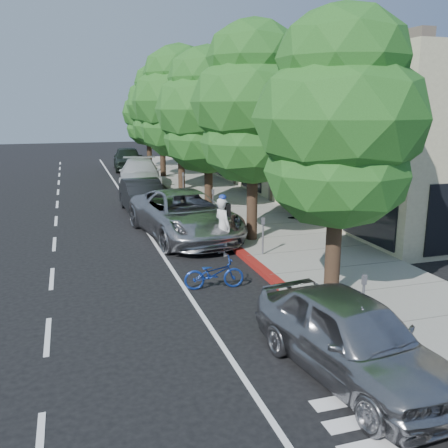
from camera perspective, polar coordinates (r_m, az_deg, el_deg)
name	(u,v)px	position (r m, az deg, el deg)	size (l,w,h in m)	color
ground	(270,279)	(14.96, 5.29, -6.31)	(120.00, 120.00, 0.00)	black
sidewalk	(250,216)	(22.92, 2.96, 0.89)	(4.60, 56.00, 0.15)	gray
curb	(201,220)	(22.25, -2.61, 0.51)	(0.30, 56.00, 0.15)	#9E998E
curb_red_segment	(258,267)	(15.81, 3.91, -4.90)	(0.32, 4.00, 0.15)	maroon
storefront_building	(301,129)	(34.49, 8.78, 10.69)	(10.00, 36.00, 7.00)	beige
street_tree_0	(340,123)	(12.71, 13.10, 11.20)	(4.33, 4.33, 7.41)	black
street_tree_1	(253,106)	(18.14, 3.37, 13.36)	(4.50, 4.50, 8.00)	black
street_tree_2	(208,112)	(23.85, -1.84, 12.69)	(5.00, 5.00, 7.77)	black
street_tree_3	(180,103)	(29.68, -5.04, 13.58)	(5.60, 5.60, 8.49)	black
street_tree_4	(161,107)	(35.56, -7.17, 13.17)	(4.86, 4.86, 8.01)	black
street_tree_5	(148,114)	(41.48, -8.67, 12.32)	(4.20, 4.20, 7.03)	black
cyclist	(223,226)	(17.05, -0.15, -0.29)	(0.73, 0.48, 2.00)	silver
bicycle	(214,273)	(14.04, -1.14, -5.67)	(0.59, 1.69, 0.89)	navy
silver_suv	(185,215)	(19.39, -4.53, 1.07)	(3.00, 6.51, 1.81)	#ADACB1
dark_sedan	(143,196)	(24.15, -9.25, 3.13)	(1.69, 4.84, 1.60)	black
white_pickup	(140,174)	(31.43, -9.57, 5.64)	(2.50, 6.14, 1.78)	silver
dark_suv_far	(128,158)	(40.82, -10.92, 7.37)	(2.18, 5.41, 1.84)	black
near_car_a	(352,337)	(9.86, 14.42, -12.40)	(1.90, 4.73, 1.61)	#9A999E
pedestrian	(293,199)	(22.27, 7.88, 2.80)	(0.81, 0.63, 1.67)	black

